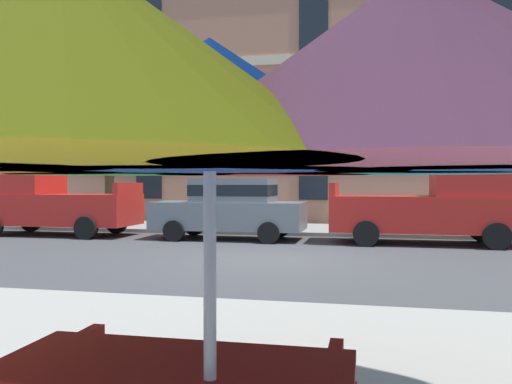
{
  "coord_description": "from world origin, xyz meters",
  "views": [
    {
      "loc": [
        2.23,
        -11.34,
        1.68
      ],
      "look_at": [
        -0.97,
        3.2,
        1.4
      ],
      "focal_mm": 37.4,
      "sensor_mm": 36.0,
      "label": 1
    }
  ],
  "objects": [
    {
      "name": "ground_plane",
      "position": [
        0.0,
        0.0,
        0.0
      ],
      "size": [
        120.0,
        120.0,
        0.0
      ],
      "primitive_type": "plane",
      "color": "#424244"
    },
    {
      "name": "sidewalk_far",
      "position": [
        0.0,
        6.8,
        0.06
      ],
      "size": [
        56.0,
        3.6,
        0.12
      ],
      "primitive_type": "cube",
      "color": "gray",
      "rests_on": "ground"
    },
    {
      "name": "apartment_building",
      "position": [
        0.0,
        14.99,
        9.6
      ],
      "size": [
        47.02,
        12.08,
        19.2
      ],
      "color": "#A87056",
      "rests_on": "ground"
    },
    {
      "name": "pickup_red",
      "position": [
        -7.78,
        3.7,
        1.03
      ],
      "size": [
        5.1,
        2.12,
        2.2
      ],
      "color": "#B21E19",
      "rests_on": "ground"
    },
    {
      "name": "sedan_gray",
      "position": [
        -1.84,
        3.7,
        0.95
      ],
      "size": [
        4.4,
        1.98,
        1.78
      ],
      "color": "slate",
      "rests_on": "ground"
    },
    {
      "name": "pickup_red_midblock",
      "position": [
        3.88,
        3.7,
        1.03
      ],
      "size": [
        5.1,
        2.12,
        2.2
      ],
      "color": "#B21E19",
      "rests_on": "ground"
    },
    {
      "name": "street_tree_left",
      "position": [
        -7.52,
        7.0,
        3.01
      ],
      "size": [
        1.9,
        1.81,
        3.91
      ],
      "color": "#4C3823",
      "rests_on": "ground"
    },
    {
      "name": "patio_umbrella",
      "position": [
        1.5,
        -9.0,
        2.0
      ],
      "size": [
        3.84,
        3.84,
        2.34
      ],
      "color": "silver",
      "rests_on": "ground"
    }
  ]
}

